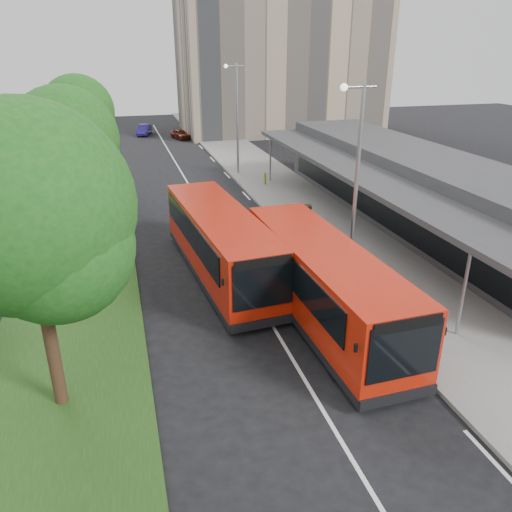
{
  "coord_description": "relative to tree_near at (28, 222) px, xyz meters",
  "views": [
    {
      "loc": [
        -4.76,
        -15.43,
        9.37
      ],
      "look_at": [
        0.21,
        2.42,
        1.5
      ],
      "focal_mm": 35.0,
      "sensor_mm": 36.0,
      "label": 1
    }
  ],
  "objects": [
    {
      "name": "pavement",
      "position": [
        13.01,
        22.95,
        -5.35
      ],
      "size": [
        5.0,
        80.0,
        0.15
      ],
      "primitive_type": "cube",
      "color": "slate",
      "rests_on": "ground"
    },
    {
      "name": "tree_mid",
      "position": [
        0.0,
        12.0,
        -0.37
      ],
      "size": [
        4.87,
        4.87,
        7.82
      ],
      "color": "#321E14",
      "rests_on": "ground"
    },
    {
      "name": "lamp_post_far",
      "position": [
        11.13,
        24.95,
        -0.7
      ],
      "size": [
        1.44,
        0.28,
        8.0
      ],
      "color": "#94969C",
      "rests_on": "pavement"
    },
    {
      "name": "station_building",
      "position": [
        17.87,
        10.95,
        -3.38
      ],
      "size": [
        7.7,
        26.0,
        4.0
      ],
      "color": "#313234",
      "rests_on": "ground"
    },
    {
      "name": "bus_second",
      "position": [
        6.11,
        7.1,
        -3.93
      ],
      "size": [
        3.45,
        10.45,
        2.91
      ],
      "rotation": [
        0.0,
        0.0,
        0.08
      ],
      "color": "#BA1B09",
      "rests_on": "ground"
    },
    {
      "name": "office_block",
      "position": [
        21.01,
        44.95,
        3.58
      ],
      "size": [
        22.0,
        12.0,
        18.0
      ],
      "primitive_type": "cube",
      "color": "tan",
      "rests_on": "ground"
    },
    {
      "name": "lane_centre_line",
      "position": [
        7.01,
        17.95,
        -5.41
      ],
      "size": [
        0.12,
        70.0,
        0.01
      ],
      "primitive_type": "cube",
      "color": "silver",
      "rests_on": "ground"
    },
    {
      "name": "car_far",
      "position": [
        5.43,
        45.76,
        -4.86
      ],
      "size": [
        2.02,
        3.61,
        1.13
      ],
      "primitive_type": "imported",
      "rotation": [
        0.0,
        0.0,
        -0.26
      ],
      "color": "navy",
      "rests_on": "ground"
    },
    {
      "name": "litter_bin",
      "position": [
        12.18,
        12.53,
        -4.8
      ],
      "size": [
        0.69,
        0.69,
        0.93
      ],
      "primitive_type": "cylinder",
      "rotation": [
        0.0,
        0.0,
        0.43
      ],
      "color": "#392417",
      "rests_on": "pavement"
    },
    {
      "name": "tree_far",
      "position": [
        0.0,
        24.0,
        -0.47
      ],
      "size": [
        4.77,
        4.77,
        7.67
      ],
      "color": "#321E14",
      "rests_on": "ground"
    },
    {
      "name": "bus_main",
      "position": [
        8.86,
        2.31,
        -3.93
      ],
      "size": [
        2.99,
        10.38,
        2.91
      ],
      "rotation": [
        0.0,
        0.0,
        0.03
      ],
      "color": "#BA1B09",
      "rests_on": "ground"
    },
    {
      "name": "car_near",
      "position": [
        8.99,
        42.13,
        -4.9
      ],
      "size": [
        2.13,
        3.29,
        1.04
      ],
      "primitive_type": "imported",
      "rotation": [
        0.0,
        0.0,
        0.32
      ],
      "color": "#521A0B",
      "rests_on": "ground"
    },
    {
      "name": "kerb_dashes",
      "position": [
        10.31,
        21.95,
        -5.41
      ],
      "size": [
        0.12,
        56.0,
        0.01
      ],
      "color": "silver",
      "rests_on": "ground"
    },
    {
      "name": "bollard",
      "position": [
        12.23,
        20.96,
        -4.84
      ],
      "size": [
        0.18,
        0.18,
        0.85
      ],
      "primitive_type": "cylinder",
      "rotation": [
        0.0,
        0.0,
        0.43
      ],
      "color": "#FCFF0D",
      "rests_on": "pavement"
    },
    {
      "name": "tree_near",
      "position": [
        0.0,
        0.0,
        0.0
      ],
      "size": [
        5.22,
        5.22,
        8.39
      ],
      "color": "#321E14",
      "rests_on": "ground"
    },
    {
      "name": "grass_verge",
      "position": [
        0.01,
        22.95,
        -5.37
      ],
      "size": [
        5.0,
        80.0,
        0.1
      ],
      "primitive_type": "cube",
      "color": "#1C3F14",
      "rests_on": "ground"
    },
    {
      "name": "lamp_post_near",
      "position": [
        11.13,
        4.95,
        -0.7
      ],
      "size": [
        1.44,
        0.28,
        8.0
      ],
      "color": "#94969C",
      "rests_on": "pavement"
    },
    {
      "name": "ground",
      "position": [
        7.01,
        2.95,
        -5.42
      ],
      "size": [
        120.0,
        120.0,
        0.0
      ],
      "primitive_type": "plane",
      "color": "black",
      "rests_on": "ground"
    }
  ]
}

